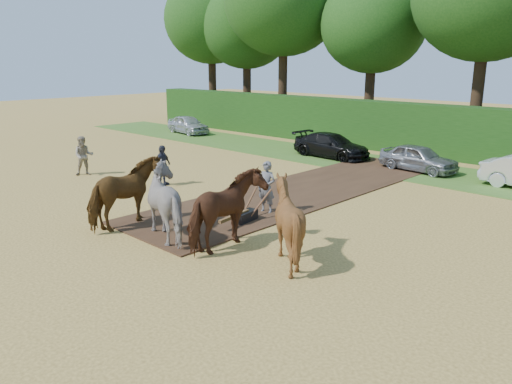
% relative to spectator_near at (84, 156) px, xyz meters
% --- Properties ---
extents(ground, '(120.00, 120.00, 0.00)m').
position_rel_spectator_near_xyz_m(ground, '(8.15, -1.83, -0.96)').
color(ground, gold).
rests_on(ground, ground).
extents(earth_strip, '(4.50, 17.00, 0.05)m').
position_rel_spectator_near_xyz_m(earth_strip, '(9.65, 5.17, -0.93)').
color(earth_strip, '#472D1C').
rests_on(earth_strip, ground).
extents(grass_verge, '(50.00, 5.00, 0.03)m').
position_rel_spectator_near_xyz_m(grass_verge, '(8.15, 12.17, -0.94)').
color(grass_verge, '#38601E').
rests_on(grass_verge, ground).
extents(hedgerow, '(46.00, 1.60, 3.00)m').
position_rel_spectator_near_xyz_m(hedgerow, '(8.15, 16.67, 0.54)').
color(hedgerow, '#14380F').
rests_on(hedgerow, ground).
extents(spectator_near, '(1.10, 1.17, 1.92)m').
position_rel_spectator_near_xyz_m(spectator_near, '(0.00, 0.00, 0.00)').
color(spectator_near, '#C2B698').
rests_on(spectator_near, ground).
extents(spectator_far, '(0.71, 1.15, 1.82)m').
position_rel_spectator_near_xyz_m(spectator_far, '(4.47, 1.43, -0.05)').
color(spectator_far, '#292B36').
rests_on(spectator_far, ground).
extents(plough_team, '(7.74, 6.14, 2.32)m').
position_rel_spectator_near_xyz_m(plough_team, '(11.33, -2.04, 0.19)').
color(plough_team, brown).
rests_on(plough_team, ground).
extents(parked_cars, '(36.15, 2.92, 1.48)m').
position_rel_spectator_near_xyz_m(parked_cars, '(11.10, 12.19, -0.26)').
color(parked_cars, silver).
rests_on(parked_cars, ground).
extents(treeline, '(48.70, 10.60, 14.21)m').
position_rel_spectator_near_xyz_m(treeline, '(6.45, 19.85, 8.01)').
color(treeline, '#382616').
rests_on(treeline, ground).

